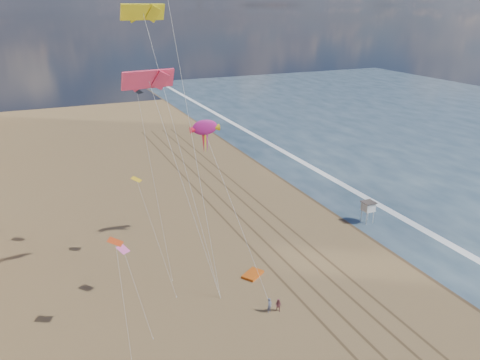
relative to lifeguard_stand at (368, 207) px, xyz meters
name	(u,v)px	position (x,y,z in m)	size (l,w,h in m)	color
wet_sand	(322,188)	(1.58, 14.18, -2.47)	(260.00, 260.00, 0.00)	#42301E
foam	(342,184)	(5.78, 14.18, -2.47)	(260.00, 260.00, 0.00)	white
tracks	(262,229)	(-14.87, 4.18, -2.46)	(7.68, 120.00, 0.01)	brown
lifeguard_stand	(368,207)	(0.00, 0.00, 0.00)	(1.77, 1.77, 3.20)	white
grounded_kite	(253,274)	(-21.24, -6.29, -2.33)	(2.53, 1.61, 0.29)	#DA5712
show_kite	(205,128)	(-22.71, 4.98, 12.75)	(3.86, 9.23, 22.73)	#B41B7D
kite_flyer_a	(269,305)	(-22.60, -13.23, -1.67)	(0.59, 0.38, 1.60)	slate
kite_flyer_b	(279,305)	(-21.71, -13.53, -1.74)	(0.71, 0.55, 1.47)	#8A464E
parafoils	(149,9)	(-30.32, -1.50, 26.76)	(6.68, 9.98, 14.65)	black
small_kites	(128,187)	(-33.90, -1.98, 9.07)	(7.50, 15.83, 15.73)	gold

